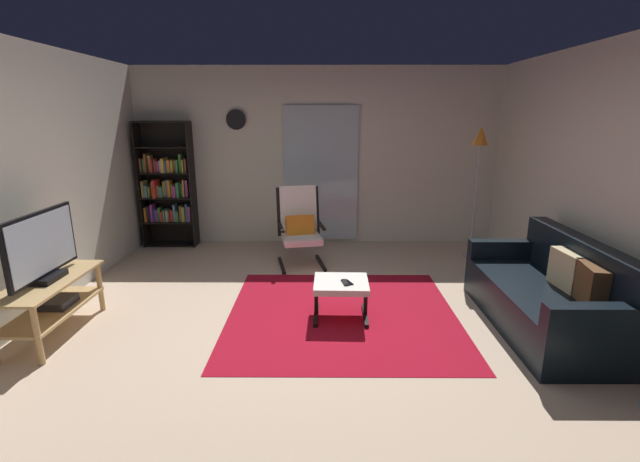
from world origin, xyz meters
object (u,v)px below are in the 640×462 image
at_px(television, 42,248).
at_px(lounge_armchair, 300,224).
at_px(cell_phone, 347,283).
at_px(wall_clock, 236,120).
at_px(tv_remote, 345,282).
at_px(tv_stand, 52,298).
at_px(floor_lamp_by_shelf, 480,150).
at_px(bookshelf_near_tv, 167,187).
at_px(ottoman, 341,288).
at_px(leather_sofa, 549,297).

xyz_separation_m(television, lounge_armchair, (2.12, 1.96, -0.28)).
distance_m(cell_phone, wall_clock, 3.38).
bearing_deg(lounge_armchair, tv_remote, -73.00).
relative_size(tv_stand, television, 1.18).
height_order(tv_stand, tv_remote, tv_stand).
bearing_deg(tv_remote, cell_phone, 11.78).
xyz_separation_m(lounge_armchair, floor_lamp_by_shelf, (2.37, 0.32, 0.93)).
height_order(bookshelf_near_tv, cell_phone, bookshelf_near_tv).
relative_size(tv_remote, cell_phone, 1.03).
height_order(tv_stand, ottoman, tv_stand).
xyz_separation_m(leather_sofa, lounge_armchair, (-2.39, 1.81, 0.23)).
distance_m(bookshelf_near_tv, cell_phone, 3.60).
height_order(leather_sofa, cell_phone, leather_sofa).
xyz_separation_m(tv_stand, wall_clock, (1.17, 2.94, 1.51)).
height_order(ottoman, tv_remote, tv_remote).
relative_size(bookshelf_near_tv, ottoman, 3.45).
xyz_separation_m(tv_remote, wall_clock, (-1.47, 2.66, 1.46)).
distance_m(bookshelf_near_tv, tv_remote, 3.59).
relative_size(bookshelf_near_tv, tv_remote, 12.74).
xyz_separation_m(television, cell_phone, (2.65, 0.30, -0.43)).
distance_m(lounge_armchair, tv_remote, 1.75).
xyz_separation_m(bookshelf_near_tv, tv_remote, (2.51, -2.53, -0.49)).
xyz_separation_m(tv_stand, floor_lamp_by_shelf, (4.50, 2.27, 1.13)).
xyz_separation_m(television, ottoman, (2.60, 0.35, -0.50)).
relative_size(leather_sofa, wall_clock, 6.27).
relative_size(television, bookshelf_near_tv, 0.51).
bearing_deg(leather_sofa, tv_stand, -178.21).
relative_size(tv_stand, floor_lamp_by_shelf, 0.62).
bearing_deg(ottoman, cell_phone, -42.78).
height_order(tv_stand, television, television).
xyz_separation_m(bookshelf_near_tv, lounge_armchair, (2.00, -0.86, -0.35)).
bearing_deg(floor_lamp_by_shelf, tv_stand, -153.21).
bearing_deg(tv_remote, ottoman, 109.00).
height_order(lounge_armchair, ottoman, lounge_armchair).
xyz_separation_m(television, wall_clock, (1.16, 2.95, 1.04)).
xyz_separation_m(cell_phone, wall_clock, (-1.49, 2.65, 1.47)).
relative_size(ottoman, floor_lamp_by_shelf, 0.30).
relative_size(lounge_armchair, floor_lamp_by_shelf, 0.58).
distance_m(tv_stand, bookshelf_near_tv, 2.86).
xyz_separation_m(lounge_armchair, tv_remote, (0.51, -1.67, -0.15)).
height_order(tv_stand, cell_phone, tv_stand).
height_order(bookshelf_near_tv, leather_sofa, bookshelf_near_tv).
bearing_deg(wall_clock, tv_stand, -111.63).
xyz_separation_m(lounge_armchair, cell_phone, (0.53, -1.66, -0.15)).
xyz_separation_m(television, floor_lamp_by_shelf, (4.49, 2.28, 0.66)).
distance_m(television, bookshelf_near_tv, 2.82).
bearing_deg(cell_phone, tv_remote, 178.54).
bearing_deg(bookshelf_near_tv, ottoman, -44.91).
distance_m(television, cell_phone, 2.70).
height_order(television, tv_remote, television).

